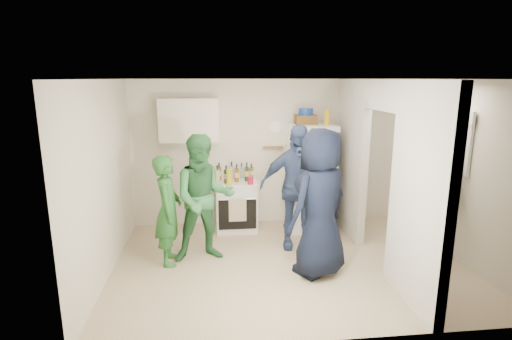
{
  "coord_description": "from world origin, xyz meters",
  "views": [
    {
      "loc": [
        -1.02,
        -5.04,
        2.51
      ],
      "look_at": [
        -0.43,
        0.4,
        1.25
      ],
      "focal_mm": 28.0,
      "sensor_mm": 36.0,
      "label": 1
    }
  ],
  "objects_px": {
    "stove": "(236,205)",
    "fridge": "(310,177)",
    "person_green_center": "(204,198)",
    "person_denim": "(296,187)",
    "yellow_cup_stack_top": "(327,117)",
    "wicker_basket": "(306,120)",
    "person_nook": "(431,196)",
    "person_green_left": "(168,210)",
    "blue_bowl": "(306,112)",
    "person_navy": "(320,203)"
  },
  "relations": [
    {
      "from": "person_nook",
      "to": "person_green_center",
      "type": "bearing_deg",
      "value": -86.37
    },
    {
      "from": "person_nook",
      "to": "person_green_left",
      "type": "bearing_deg",
      "value": -85.09
    },
    {
      "from": "person_green_center",
      "to": "person_nook",
      "type": "xyz_separation_m",
      "value": [
        3.26,
        -0.09,
        -0.04
      ]
    },
    {
      "from": "yellow_cup_stack_top",
      "to": "person_green_left",
      "type": "height_order",
      "value": "yellow_cup_stack_top"
    },
    {
      "from": "fridge",
      "to": "person_denim",
      "type": "height_order",
      "value": "person_denim"
    },
    {
      "from": "yellow_cup_stack_top",
      "to": "person_denim",
      "type": "height_order",
      "value": "yellow_cup_stack_top"
    },
    {
      "from": "yellow_cup_stack_top",
      "to": "person_denim",
      "type": "bearing_deg",
      "value": -133.07
    },
    {
      "from": "stove",
      "to": "person_denim",
      "type": "distance_m",
      "value": 1.27
    },
    {
      "from": "yellow_cup_stack_top",
      "to": "person_green_center",
      "type": "distance_m",
      "value": 2.42
    },
    {
      "from": "wicker_basket",
      "to": "person_denim",
      "type": "distance_m",
      "value": 1.26
    },
    {
      "from": "person_denim",
      "to": "person_nook",
      "type": "distance_m",
      "value": 1.94
    },
    {
      "from": "wicker_basket",
      "to": "person_denim",
      "type": "bearing_deg",
      "value": -110.29
    },
    {
      "from": "wicker_basket",
      "to": "person_green_center",
      "type": "xyz_separation_m",
      "value": [
        -1.66,
        -1.1,
        -0.96
      ]
    },
    {
      "from": "yellow_cup_stack_top",
      "to": "person_green_left",
      "type": "distance_m",
      "value": 2.9
    },
    {
      "from": "stove",
      "to": "yellow_cup_stack_top",
      "type": "relative_size",
      "value": 3.35
    },
    {
      "from": "person_green_left",
      "to": "person_denim",
      "type": "bearing_deg",
      "value": -77.92
    },
    {
      "from": "person_green_left",
      "to": "person_nook",
      "type": "xyz_separation_m",
      "value": [
        3.75,
        -0.02,
        0.09
      ]
    },
    {
      "from": "wicker_basket",
      "to": "person_nook",
      "type": "relative_size",
      "value": 0.21
    },
    {
      "from": "fridge",
      "to": "yellow_cup_stack_top",
      "type": "relative_size",
      "value": 7.1
    },
    {
      "from": "person_denim",
      "to": "person_navy",
      "type": "bearing_deg",
      "value": -74.92
    },
    {
      "from": "yellow_cup_stack_top",
      "to": "person_nook",
      "type": "relative_size",
      "value": 0.15
    },
    {
      "from": "fridge",
      "to": "person_nook",
      "type": "xyz_separation_m",
      "value": [
        1.5,
        -1.15,
        -0.03
      ]
    },
    {
      "from": "fridge",
      "to": "yellow_cup_stack_top",
      "type": "xyz_separation_m",
      "value": [
        0.22,
        -0.1,
        1.01
      ]
    },
    {
      "from": "stove",
      "to": "blue_bowl",
      "type": "distance_m",
      "value": 1.94
    },
    {
      "from": "fridge",
      "to": "blue_bowl",
      "type": "xyz_separation_m",
      "value": [
        -0.1,
        0.05,
        1.09
      ]
    },
    {
      "from": "wicker_basket",
      "to": "person_denim",
      "type": "height_order",
      "value": "wicker_basket"
    },
    {
      "from": "yellow_cup_stack_top",
      "to": "person_green_left",
      "type": "relative_size",
      "value": 0.16
    },
    {
      "from": "wicker_basket",
      "to": "person_denim",
      "type": "xyz_separation_m",
      "value": [
        -0.3,
        -0.81,
        -0.92
      ]
    },
    {
      "from": "person_green_left",
      "to": "person_green_center",
      "type": "height_order",
      "value": "person_green_center"
    },
    {
      "from": "wicker_basket",
      "to": "fridge",
      "type": "bearing_deg",
      "value": -26.57
    },
    {
      "from": "blue_bowl",
      "to": "person_green_center",
      "type": "relative_size",
      "value": 0.13
    },
    {
      "from": "person_green_center",
      "to": "person_denim",
      "type": "bearing_deg",
      "value": 4.83
    },
    {
      "from": "blue_bowl",
      "to": "person_green_left",
      "type": "height_order",
      "value": "blue_bowl"
    },
    {
      "from": "person_green_left",
      "to": "person_navy",
      "type": "distance_m",
      "value": 2.04
    },
    {
      "from": "fridge",
      "to": "person_green_left",
      "type": "height_order",
      "value": "fridge"
    },
    {
      "from": "stove",
      "to": "person_green_center",
      "type": "bearing_deg",
      "value": -115.2
    },
    {
      "from": "fridge",
      "to": "person_denim",
      "type": "relative_size",
      "value": 0.95
    },
    {
      "from": "person_green_center",
      "to": "person_navy",
      "type": "height_order",
      "value": "person_navy"
    },
    {
      "from": "fridge",
      "to": "person_nook",
      "type": "relative_size",
      "value": 1.04
    },
    {
      "from": "yellow_cup_stack_top",
      "to": "person_green_center",
      "type": "height_order",
      "value": "yellow_cup_stack_top"
    },
    {
      "from": "wicker_basket",
      "to": "stove",
      "type": "bearing_deg",
      "value": -179.01
    },
    {
      "from": "stove",
      "to": "fridge",
      "type": "height_order",
      "value": "fridge"
    },
    {
      "from": "person_nook",
      "to": "fridge",
      "type": "bearing_deg",
      "value": -122.07
    },
    {
      "from": "person_green_center",
      "to": "person_denim",
      "type": "xyz_separation_m",
      "value": [
        1.36,
        0.29,
        0.04
      ]
    },
    {
      "from": "stove",
      "to": "person_denim",
      "type": "xyz_separation_m",
      "value": [
        0.85,
        -0.79,
        0.52
      ]
    },
    {
      "from": "stove",
      "to": "blue_bowl",
      "type": "relative_size",
      "value": 3.49
    },
    {
      "from": "person_denim",
      "to": "person_nook",
      "type": "xyz_separation_m",
      "value": [
        1.9,
        -0.38,
        -0.08
      ]
    },
    {
      "from": "person_denim",
      "to": "fridge",
      "type": "bearing_deg",
      "value": 69.71
    },
    {
      "from": "stove",
      "to": "person_green_left",
      "type": "relative_size",
      "value": 0.55
    },
    {
      "from": "stove",
      "to": "blue_bowl",
      "type": "height_order",
      "value": "blue_bowl"
    }
  ]
}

